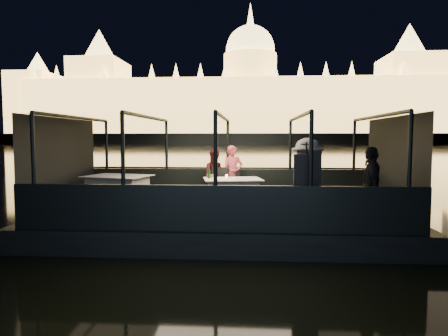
# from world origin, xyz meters

# --- Properties ---
(river_water) EXTENTS (500.00, 500.00, 0.00)m
(river_water) POSITION_xyz_m (0.00, 80.00, 0.00)
(river_water) COLOR black
(river_water) RESTS_ON ground
(boat_hull) EXTENTS (8.60, 4.40, 1.00)m
(boat_hull) POSITION_xyz_m (0.00, 0.00, 0.00)
(boat_hull) COLOR black
(boat_hull) RESTS_ON river_water
(boat_deck) EXTENTS (8.00, 4.00, 0.04)m
(boat_deck) POSITION_xyz_m (0.00, 0.00, 0.48)
(boat_deck) COLOR black
(boat_deck) RESTS_ON boat_hull
(gunwale_port) EXTENTS (8.00, 0.08, 0.90)m
(gunwale_port) POSITION_xyz_m (0.00, 2.00, 0.95)
(gunwale_port) COLOR black
(gunwale_port) RESTS_ON boat_deck
(gunwale_starboard) EXTENTS (8.00, 0.08, 0.90)m
(gunwale_starboard) POSITION_xyz_m (0.00, -2.00, 0.95)
(gunwale_starboard) COLOR black
(gunwale_starboard) RESTS_ON boat_deck
(cabin_glass_port) EXTENTS (8.00, 0.02, 1.40)m
(cabin_glass_port) POSITION_xyz_m (0.00, 2.00, 2.10)
(cabin_glass_port) COLOR #99B2B2
(cabin_glass_port) RESTS_ON gunwale_port
(cabin_glass_starboard) EXTENTS (8.00, 0.02, 1.40)m
(cabin_glass_starboard) POSITION_xyz_m (0.00, -2.00, 2.10)
(cabin_glass_starboard) COLOR #99B2B2
(cabin_glass_starboard) RESTS_ON gunwale_starboard
(cabin_roof_glass) EXTENTS (8.00, 4.00, 0.02)m
(cabin_roof_glass) POSITION_xyz_m (0.00, 0.00, 2.80)
(cabin_roof_glass) COLOR #99B2B2
(cabin_roof_glass) RESTS_ON boat_deck
(end_wall_fore) EXTENTS (0.02, 4.00, 2.30)m
(end_wall_fore) POSITION_xyz_m (-4.00, 0.00, 1.65)
(end_wall_fore) COLOR black
(end_wall_fore) RESTS_ON boat_deck
(end_wall_aft) EXTENTS (0.02, 4.00, 2.30)m
(end_wall_aft) POSITION_xyz_m (4.00, 0.00, 1.65)
(end_wall_aft) COLOR black
(end_wall_aft) RESTS_ON boat_deck
(canopy_ribs) EXTENTS (8.00, 4.00, 2.30)m
(canopy_ribs) POSITION_xyz_m (0.00, 0.00, 1.65)
(canopy_ribs) COLOR black
(canopy_ribs) RESTS_ON boat_deck
(embankment) EXTENTS (400.00, 140.00, 6.00)m
(embankment) POSITION_xyz_m (0.00, 210.00, 1.00)
(embankment) COLOR #423D33
(embankment) RESTS_ON ground
(parliament_building) EXTENTS (220.00, 32.00, 60.00)m
(parliament_building) POSITION_xyz_m (0.00, 175.00, 29.00)
(parliament_building) COLOR #F2D18C
(parliament_building) RESTS_ON embankment
(dining_table_central) EXTENTS (1.61, 1.29, 0.77)m
(dining_table_central) POSITION_xyz_m (0.21, 0.58, 0.89)
(dining_table_central) COLOR white
(dining_table_central) RESTS_ON boat_deck
(dining_table_aft) EXTENTS (1.79, 1.46, 0.84)m
(dining_table_aft) POSITION_xyz_m (-2.77, 0.51, 0.89)
(dining_table_aft) COLOR silver
(dining_table_aft) RESTS_ON boat_deck
(chair_port_left) EXTENTS (0.49, 0.49, 0.98)m
(chair_port_left) POSITION_xyz_m (-0.18, 1.21, 0.95)
(chair_port_left) COLOR black
(chair_port_left) RESTS_ON boat_deck
(chair_port_right) EXTENTS (0.48, 0.48, 0.92)m
(chair_port_right) POSITION_xyz_m (0.16, 1.38, 0.95)
(chair_port_right) COLOR black
(chair_port_right) RESTS_ON boat_deck
(coat_stand) EXTENTS (0.51, 0.43, 1.73)m
(coat_stand) POSITION_xyz_m (1.76, -1.63, 1.40)
(coat_stand) COLOR black
(coat_stand) RESTS_ON boat_deck
(person_woman_coral) EXTENTS (0.67, 0.55, 1.59)m
(person_woman_coral) POSITION_xyz_m (0.16, 1.62, 1.25)
(person_woman_coral) COLOR #D24C5C
(person_woman_coral) RESTS_ON boat_deck
(person_man_maroon) EXTENTS (0.78, 0.65, 1.48)m
(person_man_maroon) POSITION_xyz_m (-0.32, 1.59, 1.25)
(person_man_maroon) COLOR #431218
(person_man_maroon) RESTS_ON boat_deck
(passenger_stripe) EXTENTS (1.07, 1.34, 1.81)m
(passenger_stripe) POSITION_xyz_m (1.83, -1.30, 1.35)
(passenger_stripe) COLOR silver
(passenger_stripe) RESTS_ON boat_deck
(passenger_dark) EXTENTS (0.51, 1.00, 1.63)m
(passenger_dark) POSITION_xyz_m (3.11, -1.31, 1.35)
(passenger_dark) COLOR black
(passenger_dark) RESTS_ON boat_deck
(wine_bottle) EXTENTS (0.07, 0.07, 0.30)m
(wine_bottle) POSITION_xyz_m (-0.39, 0.55, 1.42)
(wine_bottle) COLOR #163C17
(wine_bottle) RESTS_ON dining_table_central
(bread_basket) EXTENTS (0.26, 0.26, 0.08)m
(bread_basket) POSITION_xyz_m (-0.39, 0.85, 1.31)
(bread_basket) COLOR brown
(bread_basket) RESTS_ON dining_table_central
(amber_candle) EXTENTS (0.07, 0.07, 0.09)m
(amber_candle) POSITION_xyz_m (0.04, 0.69, 1.31)
(amber_candle) COLOR #FF953F
(amber_candle) RESTS_ON dining_table_central
(plate_near) EXTENTS (0.25, 0.25, 0.01)m
(plate_near) POSITION_xyz_m (0.41, 0.53, 1.27)
(plate_near) COLOR silver
(plate_near) RESTS_ON dining_table_central
(plate_far) EXTENTS (0.30, 0.30, 0.02)m
(plate_far) POSITION_xyz_m (-0.39, 0.89, 1.27)
(plate_far) COLOR white
(plate_far) RESTS_ON dining_table_central
(wine_glass_white) EXTENTS (0.09, 0.09, 0.21)m
(wine_glass_white) POSITION_xyz_m (-0.39, 0.58, 1.36)
(wine_glass_white) COLOR white
(wine_glass_white) RESTS_ON dining_table_central
(wine_glass_red) EXTENTS (0.09, 0.09, 0.19)m
(wine_glass_red) POSITION_xyz_m (0.18, 1.00, 1.36)
(wine_glass_red) COLOR white
(wine_glass_red) RESTS_ON dining_table_central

